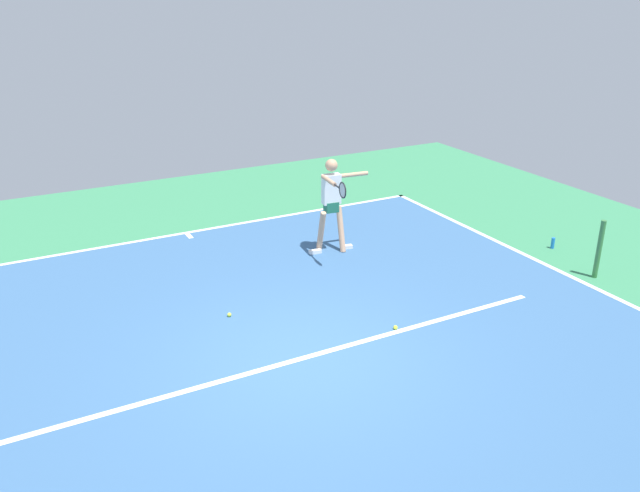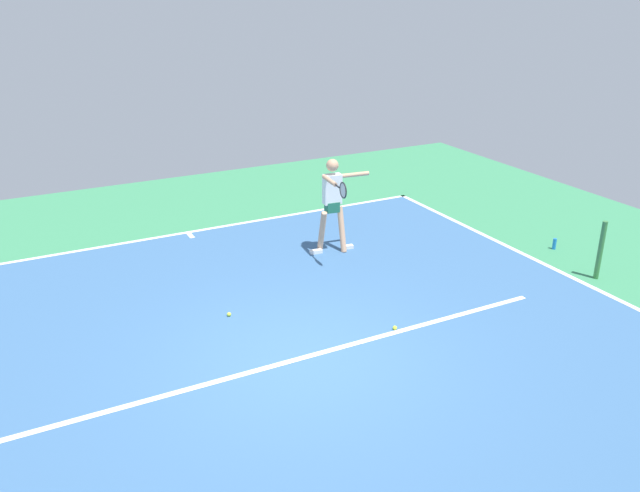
# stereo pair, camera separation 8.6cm
# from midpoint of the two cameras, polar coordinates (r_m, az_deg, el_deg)

# --- Properties ---
(ground_plane) EXTENTS (19.39, 19.39, 0.00)m
(ground_plane) POSITION_cam_midpoint_polar(r_m,az_deg,el_deg) (9.22, -1.61, -9.80)
(ground_plane) COLOR #388456
(court_surface) EXTENTS (10.91, 11.15, 0.00)m
(court_surface) POSITION_cam_midpoint_polar(r_m,az_deg,el_deg) (9.22, -1.61, -9.79)
(court_surface) COLOR #38608E
(court_surface) RESTS_ON ground_plane
(court_line_baseline_near) EXTENTS (10.91, 0.10, 0.01)m
(court_line_baseline_near) POSITION_cam_midpoint_polar(r_m,az_deg,el_deg) (13.90, -11.78, 1.14)
(court_line_baseline_near) COLOR white
(court_line_baseline_near) RESTS_ON ground_plane
(court_line_sideline_left) EXTENTS (0.10, 11.15, 0.01)m
(court_line_sideline_left) POSITION_cam_midpoint_polar(r_m,az_deg,el_deg) (12.30, 21.60, -2.85)
(court_line_sideline_left) COLOR white
(court_line_sideline_left) RESTS_ON ground_plane
(court_line_service) EXTENTS (8.19, 0.10, 0.01)m
(court_line_service) POSITION_cam_midpoint_polar(r_m,az_deg,el_deg) (9.24, -1.66, -9.74)
(court_line_service) COLOR white
(court_line_service) RESTS_ON ground_plane
(court_line_centre_mark) EXTENTS (0.10, 0.30, 0.01)m
(court_line_centre_mark) POSITION_cam_midpoint_polar(r_m,az_deg,el_deg) (13.72, -11.54, 0.88)
(court_line_centre_mark) COLOR white
(court_line_centre_mark) RESTS_ON ground_plane
(net_post) EXTENTS (0.09, 0.09, 1.07)m
(net_post) POSITION_cam_midpoint_polar(r_m,az_deg,el_deg) (12.36, 23.02, -0.27)
(net_post) COLOR #38753D
(net_post) RESTS_ON ground_plane
(tennis_player) EXTENTS (1.19, 1.25, 1.85)m
(tennis_player) POSITION_cam_midpoint_polar(r_m,az_deg,el_deg) (12.30, 0.88, 4.12)
(tennis_player) COLOR tan
(tennis_player) RESTS_ON ground_plane
(tennis_ball_centre_court) EXTENTS (0.07, 0.07, 0.07)m
(tennis_ball_centre_court) POSITION_cam_midpoint_polar(r_m,az_deg,el_deg) (10.37, -8.17, -5.96)
(tennis_ball_centre_court) COLOR #C6E53D
(tennis_ball_centre_court) RESTS_ON ground_plane
(tennis_ball_far_corner) EXTENTS (0.07, 0.07, 0.07)m
(tennis_ball_far_corner) POSITION_cam_midpoint_polar(r_m,az_deg,el_deg) (9.97, 6.36, -7.09)
(tennis_ball_far_corner) COLOR #CCE033
(tennis_ball_far_corner) RESTS_ON ground_plane
(water_bottle) EXTENTS (0.07, 0.07, 0.22)m
(water_bottle) POSITION_cam_midpoint_polar(r_m,az_deg,el_deg) (13.56, 19.51, 0.24)
(water_bottle) COLOR blue
(water_bottle) RESTS_ON ground_plane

